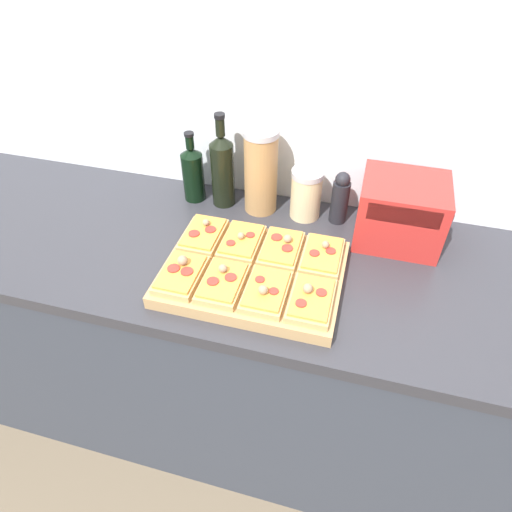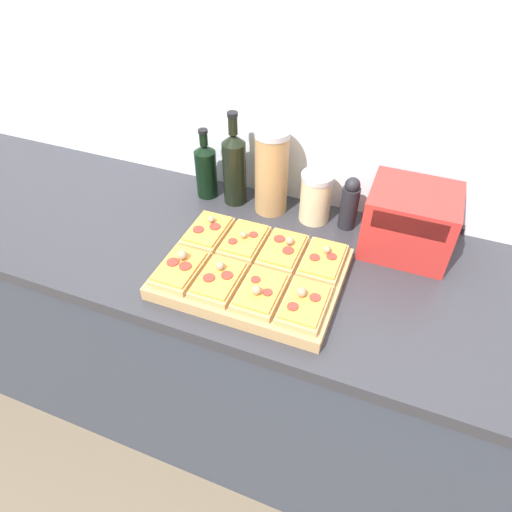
% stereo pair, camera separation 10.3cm
% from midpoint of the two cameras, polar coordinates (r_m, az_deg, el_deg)
% --- Properties ---
extents(ground_plane, '(12.00, 12.00, 0.00)m').
position_cam_midpoint_polar(ground_plane, '(1.96, -1.90, -27.16)').
color(ground_plane, brown).
extents(wall_back, '(6.00, 0.06, 2.50)m').
position_cam_midpoint_polar(wall_back, '(1.47, 7.79, 18.03)').
color(wall_back, silver).
rests_on(wall_back, ground_plane).
extents(kitchen_counter, '(2.63, 0.67, 0.94)m').
position_cam_midpoint_polar(kitchen_counter, '(1.69, 2.05, -11.86)').
color(kitchen_counter, '#333842').
rests_on(kitchen_counter, ground_plane).
extents(cutting_board, '(0.49, 0.37, 0.04)m').
position_cam_midpoint_polar(cutting_board, '(1.26, 1.83, -2.25)').
color(cutting_board, tan).
rests_on(cutting_board, kitchen_counter).
extents(pizza_slice_back_left, '(0.11, 0.16, 0.05)m').
position_cam_midpoint_polar(pizza_slice_back_left, '(1.35, -3.88, 3.05)').
color(pizza_slice_back_left, tan).
rests_on(pizza_slice_back_left, cutting_board).
extents(pizza_slice_back_midleft, '(0.11, 0.16, 0.05)m').
position_cam_midpoint_polar(pizza_slice_back_midleft, '(1.32, 0.76, 1.87)').
color(pizza_slice_back_midleft, tan).
rests_on(pizza_slice_back_midleft, cutting_board).
extents(pizza_slice_back_midright, '(0.11, 0.16, 0.05)m').
position_cam_midpoint_polar(pizza_slice_back_midright, '(1.29, 5.66, 0.67)').
color(pizza_slice_back_midright, tan).
rests_on(pizza_slice_back_midright, cutting_board).
extents(pizza_slice_back_right, '(0.11, 0.16, 0.05)m').
position_cam_midpoint_polar(pizza_slice_back_right, '(1.27, 10.68, -0.62)').
color(pizza_slice_back_right, tan).
rests_on(pizza_slice_back_right, cutting_board).
extents(pizza_slice_front_left, '(0.11, 0.16, 0.06)m').
position_cam_midpoint_polar(pizza_slice_front_left, '(1.24, -7.19, -1.59)').
color(pizza_slice_front_left, tan).
rests_on(pizza_slice_front_left, cutting_board).
extents(pizza_slice_front_midleft, '(0.11, 0.16, 0.05)m').
position_cam_midpoint_polar(pizza_slice_front_midleft, '(1.20, -2.20, -3.05)').
color(pizza_slice_front_midleft, tan).
rests_on(pizza_slice_front_midleft, cutting_board).
extents(pizza_slice_front_midright, '(0.11, 0.16, 0.05)m').
position_cam_midpoint_polar(pizza_slice_front_midright, '(1.17, 3.10, -4.57)').
color(pizza_slice_front_midright, tan).
rests_on(pizza_slice_front_midright, cutting_board).
extents(pizza_slice_front_right, '(0.11, 0.16, 0.05)m').
position_cam_midpoint_polar(pizza_slice_front_right, '(1.15, 8.65, -6.03)').
color(pizza_slice_front_right, tan).
rests_on(pizza_slice_front_right, cutting_board).
extents(olive_oil_bottle, '(0.07, 0.07, 0.24)m').
position_cam_midpoint_polar(olive_oil_bottle, '(1.55, -4.36, 10.69)').
color(olive_oil_bottle, black).
rests_on(olive_oil_bottle, kitchen_counter).
extents(wine_bottle, '(0.08, 0.08, 0.32)m').
position_cam_midpoint_polar(wine_bottle, '(1.50, -0.73, 10.97)').
color(wine_bottle, black).
rests_on(wine_bottle, kitchen_counter).
extents(grain_jar_tall, '(0.11, 0.11, 0.28)m').
position_cam_midpoint_polar(grain_jar_tall, '(1.46, 4.01, 10.41)').
color(grain_jar_tall, '#AD7F4C').
rests_on(grain_jar_tall, kitchen_counter).
extents(grain_jar_short, '(0.10, 0.10, 0.17)m').
position_cam_midpoint_polar(grain_jar_short, '(1.46, 9.50, 7.22)').
color(grain_jar_short, beige).
rests_on(grain_jar_short, kitchen_counter).
extents(pepper_mill, '(0.05, 0.05, 0.18)m').
position_cam_midpoint_polar(pepper_mill, '(1.44, 13.64, 6.32)').
color(pepper_mill, black).
rests_on(pepper_mill, kitchen_counter).
extents(toaster_oven, '(0.27, 0.21, 0.20)m').
position_cam_midpoint_polar(toaster_oven, '(1.40, 20.67, 4.02)').
color(toaster_oven, red).
rests_on(toaster_oven, kitchen_counter).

